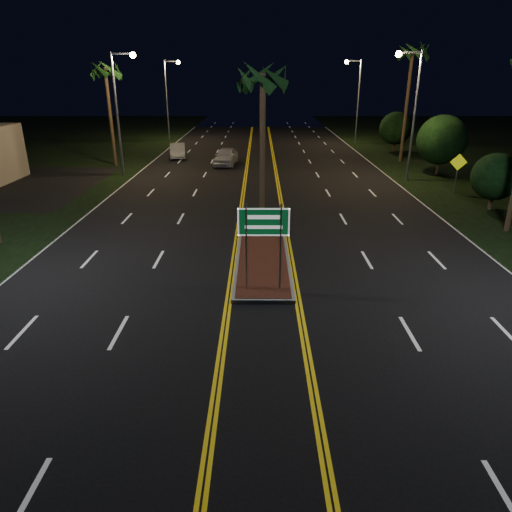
{
  "coord_description": "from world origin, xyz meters",
  "views": [
    {
      "loc": [
        -0.16,
        -12.21,
        7.41
      ],
      "look_at": [
        -0.25,
        1.64,
        1.9
      ],
      "focal_mm": 32.0,
      "sensor_mm": 36.0,
      "label": 1
    }
  ],
  "objects_px": {
    "streetlight_left_far": "(169,91)",
    "car_far": "(178,149)",
    "streetlight_right_far": "(356,92)",
    "shrub_near": "(496,177)",
    "warning_sign": "(458,168)",
    "shrub_far": "(396,128)",
    "shrub_mid": "(442,140)",
    "palm_left_far": "(105,71)",
    "streetlight_right_mid": "(411,101)",
    "palm_median": "(263,78)",
    "median_island": "(262,249)",
    "highway_sign": "(264,230)",
    "car_near": "(226,155)",
    "palm_right_far": "(413,53)",
    "streetlight_left_mid": "(121,100)"
  },
  "relations": [
    {
      "from": "palm_left_far",
      "to": "car_far",
      "type": "bearing_deg",
      "value": 40.35
    },
    {
      "from": "streetlight_right_far",
      "to": "palm_right_far",
      "type": "distance_m",
      "value": 12.69
    },
    {
      "from": "car_near",
      "to": "palm_right_far",
      "type": "bearing_deg",
      "value": 12.22
    },
    {
      "from": "streetlight_left_far",
      "to": "car_far",
      "type": "relative_size",
      "value": 1.94
    },
    {
      "from": "median_island",
      "to": "highway_sign",
      "type": "height_order",
      "value": "highway_sign"
    },
    {
      "from": "streetlight_right_mid",
      "to": "warning_sign",
      "type": "bearing_deg",
      "value": -58.77
    },
    {
      "from": "streetlight_left_far",
      "to": "shrub_near",
      "type": "xyz_separation_m",
      "value": [
        24.11,
        -30.0,
        -3.71
      ]
    },
    {
      "from": "warning_sign",
      "to": "shrub_near",
      "type": "bearing_deg",
      "value": -78.55
    },
    {
      "from": "streetlight_left_mid",
      "to": "shrub_near",
      "type": "distance_m",
      "value": 26.37
    },
    {
      "from": "shrub_mid",
      "to": "streetlight_right_mid",
      "type": "bearing_deg",
      "value": -149.44
    },
    {
      "from": "streetlight_left_mid",
      "to": "warning_sign",
      "type": "bearing_deg",
      "value": -14.11
    },
    {
      "from": "median_island",
      "to": "palm_right_far",
      "type": "distance_m",
      "value": 27.84
    },
    {
      "from": "median_island",
      "to": "streetlight_left_far",
      "type": "distance_m",
      "value": 38.89
    },
    {
      "from": "median_island",
      "to": "streetlight_right_far",
      "type": "distance_m",
      "value": 37.0
    },
    {
      "from": "streetlight_left_far",
      "to": "streetlight_right_far",
      "type": "relative_size",
      "value": 1.0
    },
    {
      "from": "highway_sign",
      "to": "palm_median",
      "type": "xyz_separation_m",
      "value": [
        0.0,
        7.7,
        4.87
      ]
    },
    {
      "from": "streetlight_right_mid",
      "to": "palm_median",
      "type": "bearing_deg",
      "value": -132.7
    },
    {
      "from": "shrub_mid",
      "to": "car_near",
      "type": "bearing_deg",
      "value": 166.0
    },
    {
      "from": "palm_left_far",
      "to": "shrub_mid",
      "type": "height_order",
      "value": "palm_left_far"
    },
    {
      "from": "shrub_near",
      "to": "warning_sign",
      "type": "relative_size",
      "value": 1.26
    },
    {
      "from": "streetlight_right_mid",
      "to": "streetlight_left_mid",
      "type": "bearing_deg",
      "value": 174.62
    },
    {
      "from": "shrub_mid",
      "to": "palm_left_far",
      "type": "bearing_deg",
      "value": 171.51
    },
    {
      "from": "car_far",
      "to": "streetlight_right_far",
      "type": "bearing_deg",
      "value": 18.25
    },
    {
      "from": "streetlight_left_far",
      "to": "palm_right_far",
      "type": "distance_m",
      "value": 27.5
    },
    {
      "from": "median_island",
      "to": "streetlight_right_far",
      "type": "relative_size",
      "value": 1.14
    },
    {
      "from": "highway_sign",
      "to": "shrub_mid",
      "type": "bearing_deg",
      "value": 56.56
    },
    {
      "from": "car_near",
      "to": "car_far",
      "type": "height_order",
      "value": "car_near"
    },
    {
      "from": "palm_left_far",
      "to": "streetlight_right_mid",
      "type": "bearing_deg",
      "value": -14.37
    },
    {
      "from": "median_island",
      "to": "palm_left_far",
      "type": "xyz_separation_m",
      "value": [
        -12.8,
        21.0,
        7.66
      ]
    },
    {
      "from": "warning_sign",
      "to": "streetlight_left_far",
      "type": "bearing_deg",
      "value": 136.75
    },
    {
      "from": "shrub_near",
      "to": "streetlight_left_far",
      "type": "bearing_deg",
      "value": 128.79
    },
    {
      "from": "streetlight_right_mid",
      "to": "streetlight_right_far",
      "type": "xyz_separation_m",
      "value": [
        0.0,
        20.0,
        0.0
      ]
    },
    {
      "from": "streetlight_left_far",
      "to": "shrub_far",
      "type": "xyz_separation_m",
      "value": [
        24.41,
        -8.0,
        -3.32
      ]
    },
    {
      "from": "palm_left_far",
      "to": "car_near",
      "type": "xyz_separation_m",
      "value": [
        9.71,
        0.26,
        -6.88
      ]
    },
    {
      "from": "streetlight_right_mid",
      "to": "car_far",
      "type": "height_order",
      "value": "streetlight_right_mid"
    },
    {
      "from": "shrub_far",
      "to": "car_far",
      "type": "xyz_separation_m",
      "value": [
        -21.79,
        -3.92,
        -1.57
      ]
    },
    {
      "from": "shrub_mid",
      "to": "shrub_far",
      "type": "height_order",
      "value": "shrub_mid"
    },
    {
      "from": "streetlight_left_far",
      "to": "warning_sign",
      "type": "height_order",
      "value": "streetlight_left_far"
    },
    {
      "from": "streetlight_left_far",
      "to": "car_far",
      "type": "distance_m",
      "value": 13.14
    },
    {
      "from": "palm_median",
      "to": "shrub_mid",
      "type": "relative_size",
      "value": 1.8
    },
    {
      "from": "streetlight_right_mid",
      "to": "car_near",
      "type": "distance_m",
      "value": 15.81
    },
    {
      "from": "streetlight_right_mid",
      "to": "shrub_far",
      "type": "xyz_separation_m",
      "value": [
        3.19,
        14.0,
        -3.32
      ]
    },
    {
      "from": "median_island",
      "to": "warning_sign",
      "type": "bearing_deg",
      "value": 40.4
    },
    {
      "from": "palm_right_far",
      "to": "shrub_mid",
      "type": "distance_m",
      "value": 8.87
    },
    {
      "from": "shrub_mid",
      "to": "streetlight_left_far",
      "type": "bearing_deg",
      "value": 140.9
    },
    {
      "from": "streetlight_right_far",
      "to": "median_island",
      "type": "bearing_deg",
      "value": -106.87
    },
    {
      "from": "palm_median",
      "to": "car_far",
      "type": "bearing_deg",
      "value": 110.32
    },
    {
      "from": "car_far",
      "to": "shrub_near",
      "type": "bearing_deg",
      "value": -49.89
    },
    {
      "from": "palm_right_far",
      "to": "palm_left_far",
      "type": "bearing_deg",
      "value": -175.53
    },
    {
      "from": "streetlight_left_far",
      "to": "streetlight_right_mid",
      "type": "distance_m",
      "value": 30.57
    }
  ]
}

